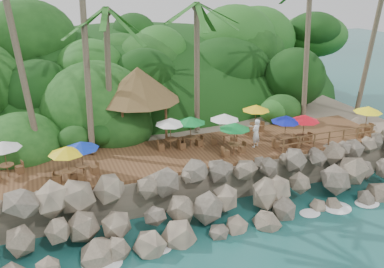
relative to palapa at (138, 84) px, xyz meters
name	(u,v)px	position (x,y,z in m)	size (l,w,h in m)	color
ground	(234,237)	(2.27, -9.84, -5.79)	(140.00, 140.00, 0.00)	#19514F
land_base	(150,120)	(2.27, 6.16, -4.74)	(32.00, 25.20, 2.10)	gray
jungle_hill	(130,107)	(2.27, 13.66, -5.79)	(44.80, 28.00, 15.40)	#143811
seawall	(218,198)	(2.27, -7.84, -4.64)	(29.00, 4.00, 2.30)	gray
terrace	(192,152)	(2.27, -3.84, -3.59)	(26.00, 5.00, 0.20)	brown
jungle_foliage	(153,136)	(2.27, 5.16, -5.79)	(44.00, 16.00, 12.00)	#143811
foam_line	(232,233)	(2.27, -9.54, -5.76)	(25.20, 0.80, 0.06)	white
palapa	(138,84)	(0.00, 0.00, 0.00)	(5.41, 5.41, 4.60)	brown
dining_clusters	(207,126)	(3.04, -4.33, -1.82)	(24.03, 4.81, 2.01)	brown
railing	(329,137)	(10.54, -6.19, -2.88)	(7.20, 0.10, 1.00)	brown
waiter	(256,133)	(6.20, -4.64, -2.59)	(0.66, 0.43, 1.81)	white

